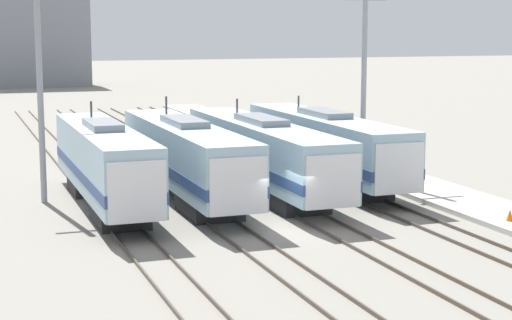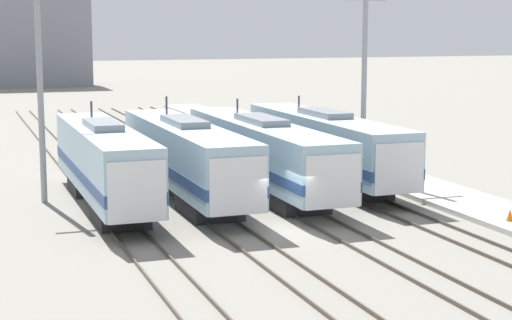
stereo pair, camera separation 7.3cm
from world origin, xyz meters
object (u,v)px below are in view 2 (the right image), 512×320
Objects in this scene: locomotive_far_right at (328,147)px; traffic_cone at (510,215)px; locomotive_center_left at (187,158)px; catenary_tower_left at (40,82)px; locomotive_center_right at (264,154)px; locomotive_far_left at (106,165)px; catenary_tower_right at (364,75)px.

locomotive_far_right reaches higher than traffic_cone.
catenary_tower_left is at bearing 165.92° from locomotive_center_left.
locomotive_center_right is at bearing -7.18° from catenary_tower_left.
locomotive_center_left is at bearing 12.15° from locomotive_far_left.
traffic_cone is at bearing -30.92° from locomotive_far_left.
catenary_tower_left is 21.87× the size of traffic_cone.
locomotive_far_left is 4.56m from locomotive_center_left.
catenary_tower_right is 21.87× the size of traffic_cone.
locomotive_center_right is at bearing -163.65° from locomotive_far_right.
locomotive_center_right is at bearing 124.74° from traffic_cone.
locomotive_far_right is at bearing 105.11° from traffic_cone.
locomotive_center_right is 8.07m from catenary_tower_right.
locomotive_far_left is at bearing 149.08° from traffic_cone.
locomotive_center_left is 8.52m from catenary_tower_left.
locomotive_far_right is (8.91, 1.65, -0.01)m from locomotive_center_left.
locomotive_far_right is at bearing -0.60° from catenary_tower_left.
locomotive_center_right is 13.91m from traffic_cone.
catenary_tower_left reaches higher than locomotive_center_left.
catenary_tower_left is (-11.70, 1.47, 4.14)m from locomotive_center_right.
locomotive_center_right is at bearing 8.32° from locomotive_far_left.
catenary_tower_left is at bearing 172.82° from locomotive_center_right.
locomotive_far_left is 0.91× the size of locomotive_far_right.
catenary_tower_left reaches higher than locomotive_far_right.
catenary_tower_right is at bearing 9.21° from locomotive_center_left.
catenary_tower_right is at bearing 12.30° from locomotive_center_right.
locomotive_far_right is at bearing 16.35° from locomotive_center_right.
catenary_tower_right reaches higher than traffic_cone.
locomotive_center_right is 1.58× the size of catenary_tower_right.
locomotive_far_left is 0.86× the size of locomotive_center_right.
locomotive_center_right is at bearing 4.41° from locomotive_center_left.
locomotive_far_left is at bearing -169.95° from catenary_tower_right.
locomotive_far_right is 4.71m from catenary_tower_right.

